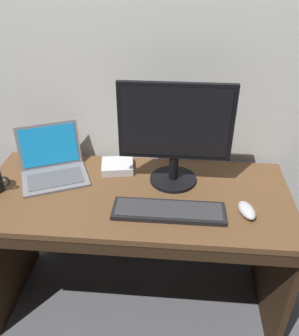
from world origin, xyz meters
TOP-DOWN VIEW (x-y plane):
  - ground_plane at (0.00, 0.00)m, footprint 14.00×14.00m
  - desk at (0.00, -0.01)m, footprint 1.46×0.64m
  - laptop_space_gray at (-0.42, 0.12)m, footprint 0.40×0.39m
  - external_monitor at (0.18, 0.11)m, footprint 0.51×0.23m
  - wired_keyboard at (0.17, -0.13)m, footprint 0.49×0.14m
  - computer_mouse at (0.50, -0.11)m, footprint 0.09×0.13m
  - external_drive_box at (-0.11, 0.19)m, footprint 0.18×0.16m

SIDE VIEW (x-z plane):
  - ground_plane at x=0.00m, z-range 0.00..0.00m
  - desk at x=0.00m, z-range 0.18..0.95m
  - wired_keyboard at x=0.17m, z-range 0.77..0.79m
  - external_drive_box at x=-0.11m, z-range 0.77..0.81m
  - computer_mouse at x=0.50m, z-range 0.77..0.81m
  - laptop_space_gray at x=-0.42m, z-range 0.71..0.93m
  - external_monitor at x=0.18m, z-range 0.79..1.29m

